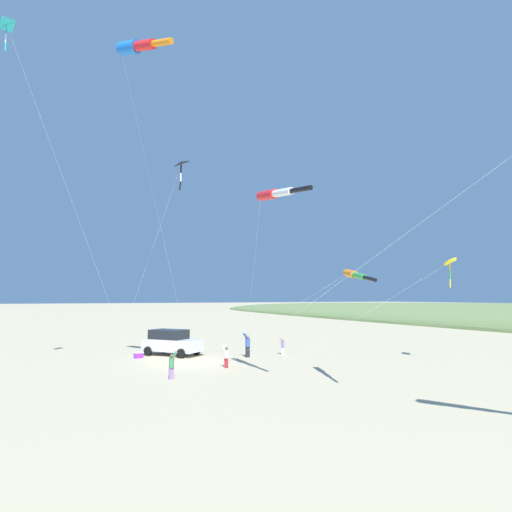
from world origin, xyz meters
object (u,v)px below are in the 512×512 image
(kite_delta_checkered_midright, at_px, (181,164))
(parked_car, at_px, (171,342))
(kite_windsock_long_streamer_right, at_px, (355,275))
(kite_delta_blue_topmost, at_px, (7,28))
(person_bystander_far, at_px, (283,345))
(person_adult_flyer, at_px, (248,344))
(kite_windsock_red_high_left, at_px, (138,47))
(person_child_green_jacket, at_px, (226,355))
(person_child_grey_jacket, at_px, (172,364))
(cooler_box, at_px, (139,355))
(kite_delta_green_low_center, at_px, (448,262))
(kite_windsock_magenta_far_left, at_px, (275,194))

(kite_delta_checkered_midright, bearing_deg, parked_car, -97.64)
(parked_car, relative_size, kite_windsock_long_streamer_right, 0.31)
(kite_delta_blue_topmost, bearing_deg, person_bystander_far, -170.10)
(person_adult_flyer, bearing_deg, kite_windsock_red_high_left, 29.76)
(parked_car, relative_size, person_bystander_far, 3.59)
(person_child_green_jacket, height_order, person_bystander_far, person_child_green_jacket)
(person_child_grey_jacket, bearing_deg, kite_windsock_red_high_left, -11.60)
(cooler_box, xyz_separation_m, person_bystander_far, (-9.91, 2.87, 0.48))
(kite_delta_checkered_midright, distance_m, kite_delta_blue_topmost, 11.98)
(kite_windsock_red_high_left, height_order, kite_windsock_long_streamer_right, kite_windsock_red_high_left)
(person_child_grey_jacket, distance_m, kite_delta_green_low_center, 18.39)
(person_child_green_jacket, xyz_separation_m, kite_windsock_long_streamer_right, (-3.37, 7.93, 4.54))
(cooler_box, relative_size, kite_windsock_magenta_far_left, 0.04)
(kite_delta_checkered_midright, bearing_deg, person_adult_flyer, 176.01)
(kite_delta_green_low_center, bearing_deg, kite_delta_blue_topmost, -12.18)
(person_bystander_far, height_order, kite_delta_green_low_center, kite_delta_green_low_center)
(person_child_grey_jacket, bearing_deg, kite_windsock_long_streamer_right, 141.07)
(person_child_green_jacket, bearing_deg, person_child_grey_jacket, 27.94)
(kite_windsock_long_streamer_right, bearing_deg, person_child_grey_jacket, -38.93)
(cooler_box, bearing_deg, person_bystander_far, 163.82)
(kite_delta_blue_topmost, bearing_deg, kite_delta_checkered_midright, -161.67)
(person_adult_flyer, distance_m, kite_windsock_magenta_far_left, 13.09)
(person_child_grey_jacket, relative_size, kite_delta_checkered_midright, 0.10)
(kite_windsock_magenta_far_left, xyz_separation_m, kite_delta_blue_topmost, (12.38, -6.51, 8.94))
(kite_windsock_red_high_left, distance_m, kite_delta_checkered_midright, 8.16)
(parked_car, relative_size, person_child_grey_jacket, 3.20)
(kite_delta_blue_topmost, bearing_deg, person_adult_flyer, -168.60)
(kite_delta_checkered_midright, bearing_deg, kite_delta_blue_topmost, 18.33)
(kite_delta_blue_topmost, bearing_deg, person_child_grey_jacket, 163.34)
(kite_delta_green_low_center, bearing_deg, person_child_grey_jacket, -9.93)
(person_adult_flyer, xyz_separation_m, kite_windsock_magenta_far_left, (3.00, 9.60, 8.38))
(parked_car, bearing_deg, cooler_box, 10.11)
(person_adult_flyer, distance_m, kite_delta_green_low_center, 14.51)
(person_child_green_jacket, bearing_deg, kite_delta_checkered_midright, -64.03)
(person_child_green_jacket, xyz_separation_m, kite_windsock_magenta_far_left, (-0.08, 6.05, 8.56))
(person_adult_flyer, bearing_deg, kite_delta_green_low_center, 139.93)
(kite_windsock_magenta_far_left, bearing_deg, kite_windsock_long_streamer_right, 150.31)
(person_adult_flyer, relative_size, person_child_grey_jacket, 1.20)
(cooler_box, xyz_separation_m, person_adult_flyer, (-6.99, 2.97, 0.71))
(parked_car, xyz_separation_m, kite_delta_green_low_center, (-14.83, 12.03, 5.51))
(person_adult_flyer, relative_size, kite_delta_blue_topmost, 0.09)
(kite_windsock_long_streamer_right, bearing_deg, person_adult_flyer, -88.54)
(parked_car, xyz_separation_m, kite_windsock_long_streamer_right, (-4.86, 14.88, 4.33))
(cooler_box, height_order, kite_windsock_red_high_left, kite_windsock_red_high_left)
(kite_windsock_red_high_left, bearing_deg, kite_delta_checkered_midright, -126.49)
(cooler_box, relative_size, person_adult_flyer, 0.37)
(person_bystander_far, bearing_deg, kite_windsock_magenta_far_left, 58.61)
(person_adult_flyer, bearing_deg, person_bystander_far, -178.12)
(cooler_box, relative_size, kite_delta_blue_topmost, 0.03)
(person_adult_flyer, relative_size, person_child_green_jacket, 1.25)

